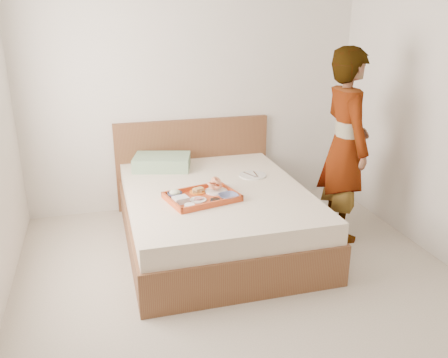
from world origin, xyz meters
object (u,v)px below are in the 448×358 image
Objects in this scene: bed at (216,216)px; tray at (202,197)px; dinner_plate at (253,175)px; person at (345,146)px.

tray reaches higher than bed.
dinner_plate is 0.15× the size of person.
person is (1.35, 0.08, 0.32)m from tray.
dinner_plate is 0.90m from person.
person reaches higher than dinner_plate.
bed is 7.67× the size of dinner_plate.
person reaches higher than bed.
person is (0.75, -0.38, 0.34)m from dinner_plate.
bed is 0.56m from dinner_plate.
tray is 0.32× the size of person.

